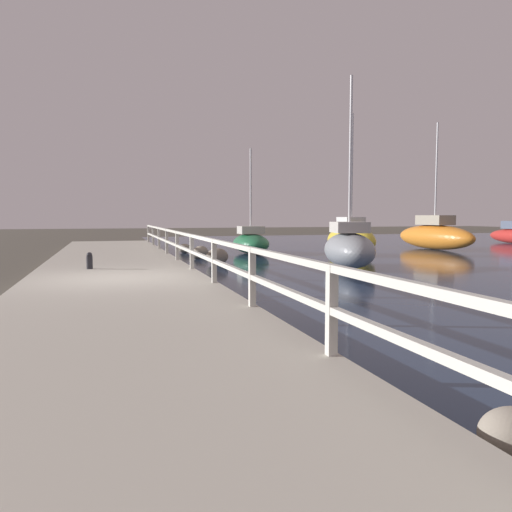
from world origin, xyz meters
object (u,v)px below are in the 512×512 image
sailboat_green (251,242)px  sailboat_yellow (351,239)px  sailboat_gray (349,248)px  sailboat_orange (435,235)px  mooring_bollard (90,261)px

sailboat_green → sailboat_yellow: (3.83, -2.53, 0.19)m
sailboat_yellow → sailboat_gray: (-2.50, -4.70, -0.04)m
sailboat_green → sailboat_yellow: size_ratio=0.79×
sailboat_green → sailboat_gray: sailboat_gray is taller
sailboat_orange → sailboat_gray: 11.27m
mooring_bollard → sailboat_orange: sailboat_orange is taller
sailboat_yellow → sailboat_gray: bearing=-126.4°
sailboat_green → sailboat_yellow: sailboat_yellow is taller
sailboat_green → sailboat_gray: 7.36m
sailboat_green → sailboat_gray: size_ratio=0.77×
mooring_bollard → sailboat_green: bearing=49.0°
sailboat_yellow → sailboat_gray: size_ratio=0.97×
sailboat_orange → sailboat_green: bearing=177.9°
sailboat_gray → sailboat_orange: bearing=52.5°
sailboat_yellow → sailboat_gray: 5.33m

